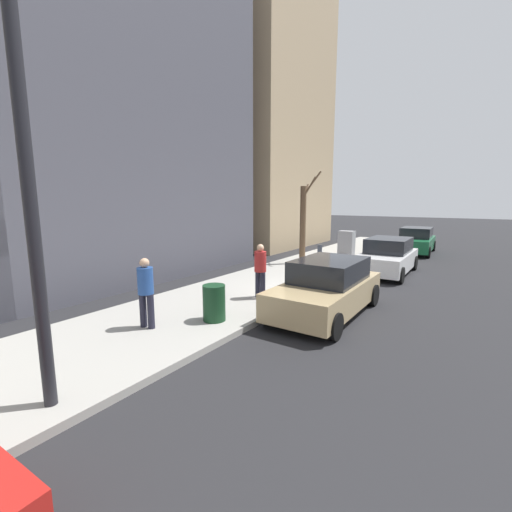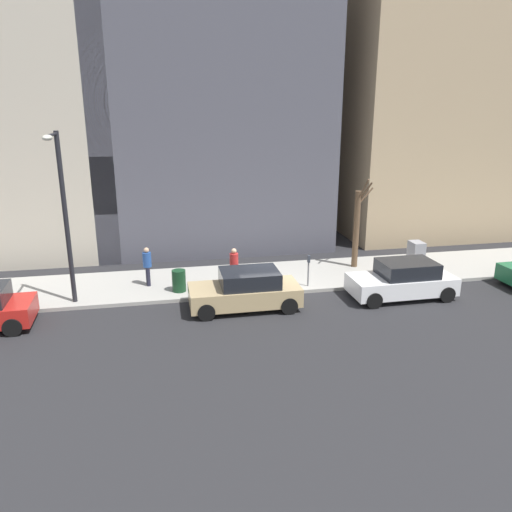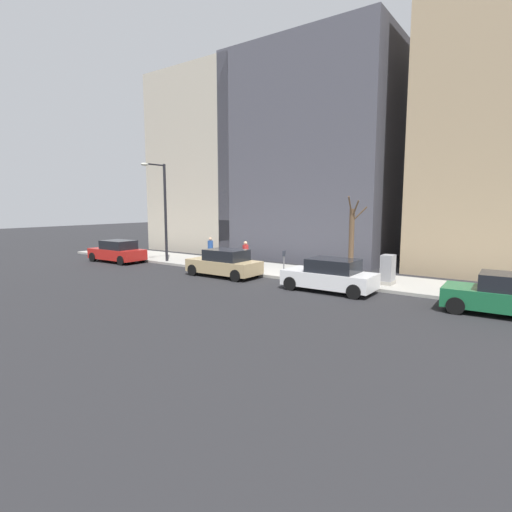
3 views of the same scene
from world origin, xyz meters
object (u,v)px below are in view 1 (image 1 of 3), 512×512
parking_meter (319,259)px  streetlamp (32,127)px  parked_car_white (387,257)px  parked_car_green (416,241)px  office_block_center (64,99)px  pedestrian_midblock (146,289)px  office_tower_left (250,108)px  bare_tree (303,223)px  parked_car_tan (327,288)px  trash_bin (214,303)px  utility_box (346,245)px  pedestrian_near_meter (260,268)px

parking_meter → streetlamp: size_ratio=0.21×
parked_car_white → streetlamp: streetlamp is taller
parked_car_green → office_block_center: size_ratio=0.28×
parked_car_white → parking_meter: parked_car_white is taller
pedestrian_midblock → office_tower_left: 19.75m
bare_tree → pedestrian_midblock: 9.67m
parked_car_green → streetlamp: 20.24m
parked_car_tan → bare_tree: 7.06m
parked_car_green → parked_car_tan: size_ratio=1.02×
parked_car_green → bare_tree: bare_tree is taller
office_block_center → parked_car_white: bearing=-152.9°
parked_car_green → parked_car_tan: bearing=87.4°
parking_meter → trash_bin: parking_meter is taller
parked_car_tan → pedestrian_midblock: size_ratio=2.53×
parked_car_tan → utility_box: 8.63m
parked_car_white → parked_car_tan: (0.09, 6.43, 0.00)m
pedestrian_midblock → parked_car_green: bearing=72.5°
parked_car_green → parked_car_tan: 13.42m
parked_car_white → office_block_center: office_block_center is taller
parking_meter → office_block_center: office_block_center is taller
pedestrian_midblock → office_block_center: 12.20m
utility_box → bare_tree: (1.29, 2.40, 1.23)m
parking_meter → trash_bin: (0.45, 5.39, -0.38)m
parked_car_tan → office_tower_left: bearing=-47.6°
parked_car_tan → streetlamp: (1.34, 6.51, 3.28)m
pedestrian_midblock → office_tower_left: office_tower_left is taller
streetlamp → office_block_center: size_ratio=0.43×
pedestrian_near_meter → office_tower_left: size_ratio=0.09×
pedestrian_near_meter → bare_tree: bearing=122.5°
streetlamp → parking_meter: bearing=-89.0°
utility_box → bare_tree: size_ratio=0.33×
parked_car_white → streetlamp: bearing=83.1°
parked_car_tan → trash_bin: 3.14m
parking_meter → streetlamp: bearing=91.0°
parked_car_tan → parked_car_green: bearing=-90.3°
parked_car_green → office_tower_left: size_ratio=0.22×
parked_car_white → streetlamp: size_ratio=0.65×
parking_meter → office_block_center: bearing=15.1°
parked_car_green → parked_car_white: size_ratio=1.01×
pedestrian_midblock → office_tower_left: (8.15, -15.90, 8.43)m
utility_box → trash_bin: bearing=92.1°
parked_car_tan → office_block_center: 14.35m
parked_car_white → pedestrian_near_meter: 6.92m
parked_car_tan → office_tower_left: size_ratio=0.22×
parking_meter → pedestrian_midblock: (1.43, 6.64, 0.11)m
streetlamp → trash_bin: bearing=-81.4°
parking_meter → trash_bin: size_ratio=1.50×
parked_car_white → pedestrian_near_meter: pedestrian_near_meter is taller
trash_bin → office_block_center: office_block_center is taller
parked_car_tan → pedestrian_midblock: pedestrian_midblock is taller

